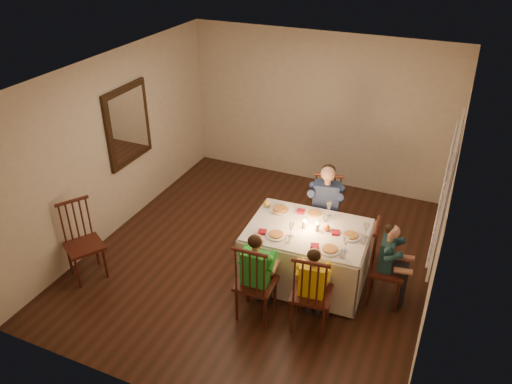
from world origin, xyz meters
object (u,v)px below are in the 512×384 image
at_px(chair_adult, 322,245).
at_px(child_green, 256,314).
at_px(chair_extra, 90,275).
at_px(child_yellow, 309,325).
at_px(adult, 322,245).
at_px(chair_near_right, 309,325).
at_px(chair_end, 382,299).
at_px(child_teal, 382,299).
at_px(dining_table, 307,244).
at_px(serving_bowl, 280,210).
at_px(chair_near_left, 256,314).

height_order(chair_adult, child_green, child_green).
bearing_deg(chair_extra, child_yellow, -52.11).
bearing_deg(adult, chair_near_right, -88.34).
distance_m(chair_end, chair_extra, 3.81).
distance_m(chair_adult, chair_extra, 3.24).
height_order(chair_adult, child_teal, child_teal).
height_order(dining_table, child_teal, dining_table).
relative_size(chair_adult, chair_near_right, 1.00).
bearing_deg(adult, chair_extra, -154.35).
distance_m(chair_extra, child_teal, 3.81).
bearing_deg(child_yellow, dining_table, -74.58).
bearing_deg(child_green, chair_near_right, -174.77).
bearing_deg(chair_extra, child_teal, -41.30).
distance_m(child_green, child_yellow, 0.65).
distance_m(adult, child_teal, 1.29).
bearing_deg(child_yellow, chair_near_right, 180.00).
bearing_deg(dining_table, chair_near_right, -70.48).
bearing_deg(serving_bowl, chair_near_right, -52.11).
distance_m(chair_adult, child_teal, 1.29).
bearing_deg(dining_table, chair_near_left, -113.48).
xyz_separation_m(chair_near_left, adult, (0.32, 1.66, 0.00)).
bearing_deg(child_teal, chair_near_right, 135.30).
distance_m(chair_near_right, chair_end, 1.05).
bearing_deg(child_teal, serving_bowl, 78.70).
bearing_deg(chair_end, serving_bowl, 78.70).
relative_size(adult, child_yellow, 1.16).
bearing_deg(chair_near_right, serving_bowl, -58.75).
height_order(chair_near_right, chair_end, same).
xyz_separation_m(chair_adult, adult, (0.00, 0.00, 0.00)).
xyz_separation_m(chair_near_left, serving_bowl, (-0.13, 1.08, 0.82)).
bearing_deg(chair_near_left, adult, -103.15).
xyz_separation_m(chair_near_right, child_yellow, (0.00, 0.00, 0.00)).
bearing_deg(child_green, dining_table, -113.23).
bearing_deg(chair_near_left, dining_table, -113.23).
bearing_deg(child_green, child_yellow, -174.77).
bearing_deg(child_green, chair_extra, 3.23).
relative_size(child_green, child_teal, 1.06).
height_order(chair_near_left, chair_near_right, same).
bearing_deg(child_green, chair_end, -149.11).
bearing_deg(child_teal, chair_near_left, 119.79).
height_order(dining_table, chair_extra, dining_table).
height_order(dining_table, chair_near_left, dining_table).
xyz_separation_m(chair_adult, chair_extra, (-2.63, -1.89, 0.00)).
relative_size(dining_table, serving_bowl, 6.60).
relative_size(chair_near_right, chair_extra, 0.99).
bearing_deg(serving_bowl, child_yellow, -52.11).
bearing_deg(adult, chair_end, -47.62).
relative_size(chair_near_left, chair_extra, 0.99).
bearing_deg(serving_bowl, adult, 52.37).
height_order(dining_table, chair_near_right, dining_table).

